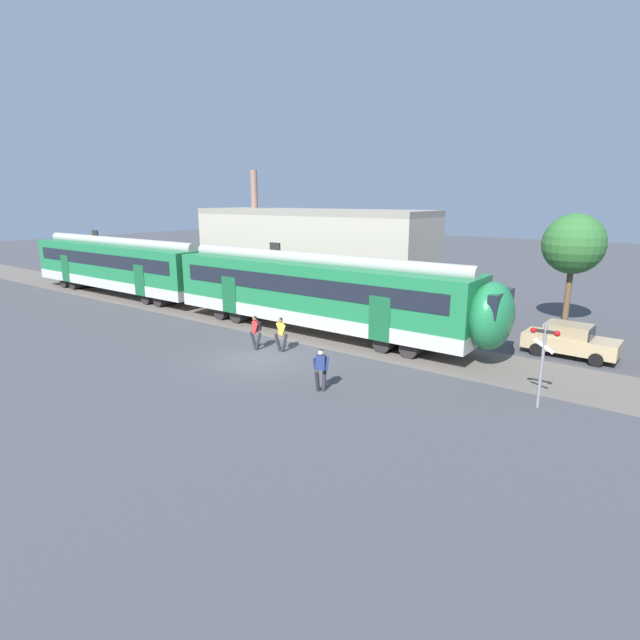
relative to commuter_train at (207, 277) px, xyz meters
The scene contains 10 objects.
ground_plane 10.89m from the commuter_train, 28.69° to the right, with size 160.00×160.00×0.00m, color #424247.
track_bed 3.35m from the commuter_train, behind, with size 80.00×4.40×0.01m, color #605951.
commuter_train is the anchor object (origin of this frame).
pedestrian_red 9.33m from the commuter_train, 27.05° to the right, with size 0.71×0.51×1.67m.
pedestrian_yellow 10.20m from the commuter_train, 21.64° to the right, with size 0.67×0.46×1.67m.
pedestrian_navy 15.49m from the commuter_train, 25.49° to the right, with size 0.53×0.71×1.67m.
parked_car_tan 20.99m from the commuter_train, ahead, with size 4.06×1.87×1.54m.
crossing_signal 21.23m from the commuter_train, ahead, with size 0.96×0.22×3.00m.
background_building 7.77m from the commuter_train, 69.08° to the left, with size 17.82×5.00×9.20m.
street_tree_right 21.64m from the commuter_train, 26.36° to the left, with size 3.32×3.32×6.35m.
Camera 1 is at (15.19, -15.85, 7.12)m, focal length 28.00 mm.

